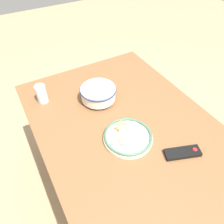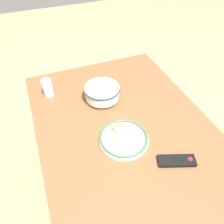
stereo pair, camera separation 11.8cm
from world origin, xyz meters
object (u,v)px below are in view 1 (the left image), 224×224
food_plate (128,137)px  drinking_glass (42,94)px  noodle_bowl (98,93)px  tv_remote (183,153)px

food_plate → drinking_glass: bearing=-149.7°
noodle_bowl → tv_remote: bearing=17.5°
food_plate → drinking_glass: (-0.49, -0.29, 0.04)m
food_plate → tv_remote: bearing=41.0°
noodle_bowl → tv_remote: noodle_bowl is taller
noodle_bowl → drinking_glass: 0.33m
noodle_bowl → tv_remote: 0.57m
food_plate → drinking_glass: size_ratio=2.21×
noodle_bowl → food_plate: bearing=-1.2°
noodle_bowl → food_plate: noodle_bowl is taller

